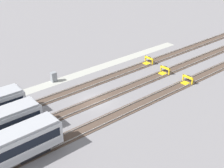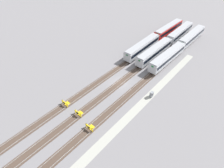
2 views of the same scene
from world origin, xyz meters
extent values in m
plane|color=slate|center=(0.00, 0.00, 0.00)|extent=(400.00, 400.00, 0.00)
cube|color=#9E9E93|center=(0.00, -9.03, 0.00)|extent=(54.00, 2.00, 0.01)
cube|color=#47382D|center=(0.00, -4.76, 0.03)|extent=(90.00, 2.23, 0.06)
cube|color=gray|center=(0.00, -4.04, 0.14)|extent=(90.00, 0.07, 0.15)
cube|color=gray|center=(0.00, -5.47, 0.14)|extent=(90.00, 0.07, 0.15)
cube|color=#47382D|center=(0.00, 0.00, 0.03)|extent=(90.00, 2.24, 0.06)
cube|color=gray|center=(0.00, 0.72, 0.14)|extent=(90.00, 0.07, 0.15)
cube|color=gray|center=(0.00, -0.72, 0.14)|extent=(90.00, 0.07, 0.15)
cube|color=#47382D|center=(0.00, 4.76, 0.03)|extent=(90.00, 2.23, 0.06)
cube|color=gray|center=(0.00, 5.47, 0.14)|extent=(90.00, 0.07, 0.15)
cube|color=gray|center=(0.00, 4.04, 0.14)|extent=(90.00, 0.07, 0.15)
cube|color=#1E843D|center=(8.93, 4.51, 3.05)|extent=(0.10, 0.70, 0.56)
cube|color=black|center=(12.31, 4.60, 0.35)|extent=(3.66, 2.33, 0.70)
cube|color=#1E843D|center=(8.93, -0.08, 3.05)|extent=(0.08, 0.70, 0.56)
cube|color=black|center=(12.31, -0.06, 0.35)|extent=(3.61, 2.26, 0.70)
cube|color=#1E843D|center=(8.93, -4.62, 3.05)|extent=(0.09, 0.70, 0.56)
cube|color=gold|center=(-15.97, -3.86, 0.57)|extent=(0.18, 0.18, 1.15)
cube|color=gold|center=(-15.95, -5.65, 0.57)|extent=(0.18, 0.18, 1.15)
cube|color=gold|center=(-15.96, -4.76, 1.00)|extent=(0.27, 2.00, 0.30)
cube|color=gold|center=(-15.41, -4.75, 0.09)|extent=(1.11, 1.09, 0.18)
cube|color=black|center=(-16.14, -4.76, 1.00)|extent=(0.13, 0.60, 0.44)
cube|color=gold|center=(-15.07, 0.90, 0.57)|extent=(0.19, 0.19, 1.15)
cube|color=gold|center=(-15.01, -0.90, 0.57)|extent=(0.19, 0.19, 1.15)
cube|color=gold|center=(-15.04, 0.00, 1.00)|extent=(0.30, 2.01, 0.30)
cube|color=gold|center=(-14.49, 0.02, 0.09)|extent=(1.13, 1.11, 0.18)
cube|color=black|center=(-15.22, -0.01, 1.00)|extent=(0.14, 0.60, 0.44)
cube|color=gold|center=(-15.19, 5.65, 0.57)|extent=(0.18, 0.18, 1.15)
cube|color=gold|center=(-15.15, 3.86, 0.57)|extent=(0.18, 0.18, 1.15)
cube|color=gold|center=(-15.17, 4.76, 1.00)|extent=(0.28, 2.00, 0.30)
cube|color=gold|center=(-14.62, 4.77, 0.09)|extent=(1.12, 1.10, 0.18)
cube|color=black|center=(-15.35, 4.75, 1.00)|extent=(0.13, 0.60, 0.44)
cube|color=gray|center=(1.28, -9.43, 0.80)|extent=(0.90, 0.70, 1.60)
cube|color=#333338|center=(1.28, -9.79, 1.04)|extent=(0.70, 0.04, 0.36)
camera|label=1|loc=(22.83, 31.61, 23.24)|focal=50.00mm
camera|label=2|loc=(-28.96, -22.71, 32.20)|focal=28.00mm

